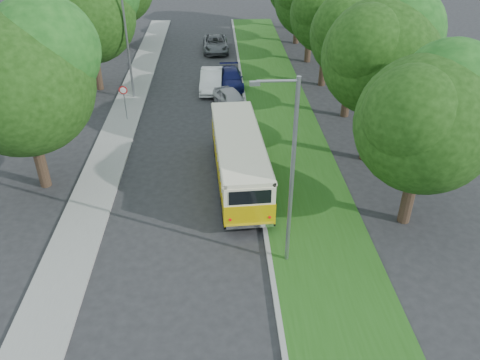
{
  "coord_description": "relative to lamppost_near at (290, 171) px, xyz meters",
  "views": [
    {
      "loc": [
        1.61,
        -17.2,
        13.19
      ],
      "look_at": [
        2.57,
        1.59,
        1.5
      ],
      "focal_mm": 35.0,
      "sensor_mm": 36.0,
      "label": 1
    }
  ],
  "objects": [
    {
      "name": "warning_sign",
      "position": [
        -8.71,
        14.48,
        -2.66
      ],
      "size": [
        0.56,
        0.1,
        2.5
      ],
      "color": "gray",
      "rests_on": "ground"
    },
    {
      "name": "car_white",
      "position": [
        -3.02,
        19.95,
        -3.6
      ],
      "size": [
        1.84,
        4.72,
        1.53
      ],
      "primitive_type": "imported",
      "rotation": [
        0.0,
        0.0,
        -0.05
      ],
      "color": "white",
      "rests_on": "ground"
    },
    {
      "name": "lamppost_near",
      "position": [
        0.0,
        0.0,
        0.0
      ],
      "size": [
        1.71,
        0.16,
        8.0
      ],
      "color": "gray",
      "rests_on": "ground"
    },
    {
      "name": "car_silver",
      "position": [
        -1.63,
        16.08,
        -3.67
      ],
      "size": [
        2.94,
        4.4,
        1.39
      ],
      "primitive_type": "imported",
      "rotation": [
        0.0,
        0.0,
        0.35
      ],
      "color": "#B4B4B9",
      "rests_on": "ground"
    },
    {
      "name": "car_grey",
      "position": [
        -2.65,
        30.16,
        -3.67
      ],
      "size": [
        2.47,
        5.12,
        1.4
      ],
      "primitive_type": "imported",
      "rotation": [
        0.0,
        0.0,
        0.03
      ],
      "color": "#575A5E",
      "rests_on": "ground"
    },
    {
      "name": "grass_verge",
      "position": [
        1.74,
        7.5,
        -4.3
      ],
      "size": [
        4.5,
        70.0,
        0.13
      ],
      "primitive_type": "cube",
      "color": "#235316",
      "rests_on": "ground"
    },
    {
      "name": "sidewalk",
      "position": [
        -9.01,
        7.5,
        -4.31
      ],
      "size": [
        2.2,
        70.0,
        0.12
      ],
      "primitive_type": "cube",
      "color": "gray",
      "rests_on": "ground"
    },
    {
      "name": "ground",
      "position": [
        -4.21,
        2.5,
        -4.37
      ],
      "size": [
        120.0,
        120.0,
        0.0
      ],
      "primitive_type": "plane",
      "color": "#262628",
      "rests_on": "ground"
    },
    {
      "name": "lamppost_far",
      "position": [
        -8.91,
        18.5,
        -0.25
      ],
      "size": [
        1.71,
        0.16,
        7.5
      ],
      "color": "gray",
      "rests_on": "ground"
    },
    {
      "name": "vintage_bus",
      "position": [
        -1.57,
        6.3,
        -2.99
      ],
      "size": [
        2.88,
        9.37,
        2.75
      ],
      "primitive_type": null,
      "rotation": [
        0.0,
        0.0,
        0.05
      ],
      "color": "#DAB506",
      "rests_on": "ground"
    },
    {
      "name": "car_blue",
      "position": [
        -1.51,
        20.65,
        -3.73
      ],
      "size": [
        1.98,
        4.49,
        1.28
      ],
      "primitive_type": "imported",
      "rotation": [
        0.0,
        0.0,
        0.04
      ],
      "color": "navy",
      "rests_on": "ground"
    },
    {
      "name": "treeline",
      "position": [
        -1.06,
        20.49,
        1.56
      ],
      "size": [
        24.27,
        41.91,
        9.46
      ],
      "color": "#332319",
      "rests_on": "ground"
    },
    {
      "name": "curb",
      "position": [
        -0.61,
        7.5,
        -4.29
      ],
      "size": [
        0.2,
        70.0,
        0.15
      ],
      "primitive_type": "cube",
      "color": "gray",
      "rests_on": "ground"
    }
  ]
}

